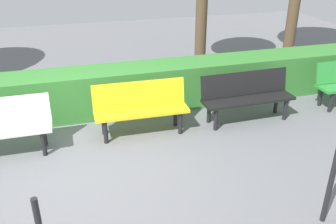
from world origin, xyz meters
name	(u,v)px	position (x,y,z in m)	size (l,w,h in m)	color
ground_plane	(84,168)	(0.00, 0.00, 0.00)	(19.59, 19.59, 0.00)	slate
bench_black	(247,94)	(-2.93, -0.80, 0.48)	(1.66, 0.49, 0.86)	black
bench_yellow	(141,106)	(-1.03, -0.84, 0.48)	(1.55, 0.49, 0.86)	yellow
bench_white	(3,125)	(1.08, -0.75, 0.48)	(1.40, 0.46, 0.86)	white
hedge_row	(125,89)	(-0.94, -1.81, 0.41)	(15.59, 0.77, 0.83)	#387F33
railing_post_mid	(330,185)	(-2.60, 1.86, 0.50)	(0.06, 0.06, 1.00)	black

